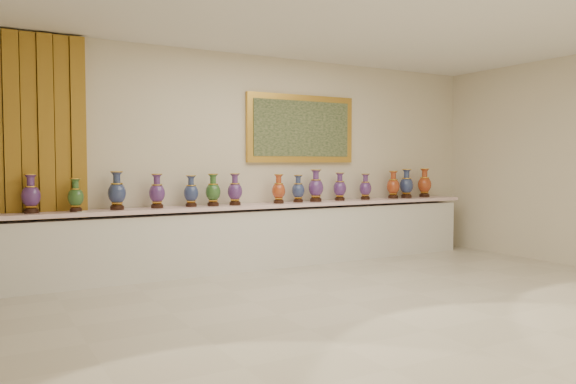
{
  "coord_description": "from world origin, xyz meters",
  "views": [
    {
      "loc": [
        -3.47,
        -4.72,
        1.48
      ],
      "look_at": [
        0.19,
        1.7,
        1.09
      ],
      "focal_mm": 35.0,
      "sensor_mm": 36.0,
      "label": 1
    }
  ],
  "objects": [
    {
      "name": "ground",
      "position": [
        0.0,
        0.0,
        0.0
      ],
      "size": [
        8.0,
        8.0,
        0.0
      ],
      "primitive_type": "plane",
      "color": "beige",
      "rests_on": "ground"
    },
    {
      "name": "room",
      "position": [
        -2.41,
        2.44,
        1.58
      ],
      "size": [
        8.0,
        8.0,
        8.0
      ],
      "color": "beige",
      "rests_on": "ground"
    },
    {
      "name": "counter",
      "position": [
        0.0,
        2.27,
        0.44
      ],
      "size": [
        7.28,
        0.48,
        0.9
      ],
      "color": "white",
      "rests_on": "ground"
    },
    {
      "name": "vase_1",
      "position": [
        -2.86,
        2.27,
        1.1
      ],
      "size": [
        0.27,
        0.27,
        0.45
      ],
      "rotation": [
        0.0,
        0.0,
        0.42
      ],
      "color": "black",
      "rests_on": "counter"
    },
    {
      "name": "vase_2",
      "position": [
        -2.39,
        2.23,
        1.08
      ],
      "size": [
        0.22,
        0.22,
        0.39
      ],
      "rotation": [
        0.0,
        0.0,
        -0.27
      ],
      "color": "black",
      "rests_on": "counter"
    },
    {
      "name": "vase_3",
      "position": [
        -1.9,
        2.26,
        1.11
      ],
      "size": [
        0.28,
        0.28,
        0.47
      ],
      "rotation": [
        0.0,
        0.0,
        0.36
      ],
      "color": "black",
      "rests_on": "counter"
    },
    {
      "name": "vase_4",
      "position": [
        -1.4,
        2.27,
        1.1
      ],
      "size": [
        0.26,
        0.26,
        0.44
      ],
      "rotation": [
        0.0,
        0.0,
        -0.36
      ],
      "color": "black",
      "rests_on": "counter"
    },
    {
      "name": "vase_5",
      "position": [
        -0.95,
        2.27,
        1.08
      ],
      "size": [
        0.21,
        0.21,
        0.41
      ],
      "rotation": [
        0.0,
        0.0,
        -0.1
      ],
      "color": "black",
      "rests_on": "counter"
    },
    {
      "name": "vase_6",
      "position": [
        -0.66,
        2.23,
        1.09
      ],
      "size": [
        0.22,
        0.22,
        0.43
      ],
      "rotation": [
        0.0,
        0.0,
        0.13
      ],
      "color": "black",
      "rests_on": "counter"
    },
    {
      "name": "vase_7",
      "position": [
        -0.35,
        2.21,
        1.09
      ],
      "size": [
        0.23,
        0.23,
        0.43
      ],
      "rotation": [
        0.0,
        0.0,
        -0.15
      ],
      "color": "black",
      "rests_on": "counter"
    },
    {
      "name": "vase_8",
      "position": [
        0.33,
        2.22,
        1.09
      ],
      "size": [
        0.25,
        0.25,
        0.41
      ],
      "rotation": [
        0.0,
        0.0,
        -0.38
      ],
      "color": "black",
      "rests_on": "counter"
    },
    {
      "name": "vase_9",
      "position": [
        0.68,
        2.27,
        1.08
      ],
      "size": [
        0.24,
        0.24,
        0.4
      ],
      "rotation": [
        0.0,
        0.0,
        -0.41
      ],
      "color": "black",
      "rests_on": "counter"
    },
    {
      "name": "vase_10",
      "position": [
        0.98,
        2.25,
        1.11
      ],
      "size": [
        0.29,
        0.29,
        0.48
      ],
      "rotation": [
        0.0,
        0.0,
        0.4
      ],
      "color": "black",
      "rests_on": "counter"
    },
    {
      "name": "vase_11",
      "position": [
        1.43,
        2.29,
        1.09
      ],
      "size": [
        0.25,
        0.25,
        0.43
      ],
      "rotation": [
        0.0,
        0.0,
        -0.34
      ],
      "color": "black",
      "rests_on": "counter"
    },
    {
      "name": "vase_12",
      "position": [
        1.91,
        2.27,
        1.08
      ],
      "size": [
        0.25,
        0.25,
        0.4
      ],
      "rotation": [
        0.0,
        0.0,
        -0.43
      ],
      "color": "black",
      "rests_on": "counter"
    },
    {
      "name": "vase_13",
      "position": [
        2.48,
        2.29,
        1.1
      ],
      "size": [
        0.22,
        0.22,
        0.44
      ],
      "rotation": [
        0.0,
        0.0,
        0.1
      ],
      "color": "black",
      "rests_on": "counter"
    },
    {
      "name": "vase_14",
      "position": [
        2.74,
        2.26,
        1.11
      ],
      "size": [
        0.25,
        0.25,
        0.47
      ],
      "rotation": [
        0.0,
        0.0,
        0.14
      ],
      "color": "black",
      "rests_on": "counter"
    },
    {
      "name": "vase_15",
      "position": [
        3.15,
        2.29,
        1.12
      ],
      "size": [
        0.23,
        0.23,
        0.48
      ],
      "rotation": [
        0.0,
        0.0,
        -0.05
      ],
      "color": "black",
      "rests_on": "counter"
    },
    {
      "name": "label_card",
      "position": [
        -2.34,
        2.13,
        0.9
      ],
      "size": [
        0.1,
        0.06,
        0.0
      ],
      "primitive_type": "cube",
      "color": "white",
      "rests_on": "counter"
    }
  ]
}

